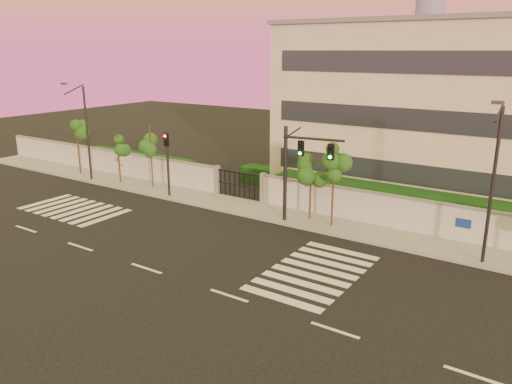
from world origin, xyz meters
TOP-DOWN VIEW (x-y plane):
  - ground at (0.00, 0.00)m, footprint 120.00×120.00m
  - sidewalk at (0.00, 10.50)m, footprint 60.00×3.00m
  - perimeter_wall at (0.10, 12.00)m, footprint 60.00×0.36m
  - hedge_row at (1.17, 14.74)m, footprint 41.00×4.25m
  - institutional_building at (9.00, 21.99)m, footprint 24.40×12.40m
  - road_markings at (-1.58, 3.76)m, footprint 57.00×7.62m
  - street_tree_a at (-18.55, 10.51)m, footprint 1.56×1.24m
  - street_tree_b at (-13.31, 10.27)m, footprint 1.48×1.17m
  - street_tree_c at (-10.06, 10.58)m, footprint 1.34×1.07m
  - street_tree_d at (3.32, 10.66)m, footprint 1.49×1.19m
  - street_tree_e at (4.97, 10.33)m, footprint 1.45×1.15m
  - traffic_signal_main at (2.85, 9.61)m, footprint 3.74×0.71m
  - traffic_signal_secondary at (-7.53, 9.62)m, footprint 0.38×0.35m
  - streetlight_west at (-15.98, 9.40)m, footprint 0.47×1.90m
  - streetlight_east at (13.48, 9.40)m, footprint 0.49×1.96m

SIDE VIEW (x-z plane):
  - ground at x=0.00m, z-range 0.00..0.00m
  - road_markings at x=-1.58m, z-range 0.00..0.02m
  - sidewalk at x=0.00m, z-range 0.00..0.15m
  - hedge_row at x=1.17m, z-range -0.08..1.72m
  - perimeter_wall at x=0.10m, z-range -0.03..2.17m
  - street_tree_b at x=-13.31m, z-range 0.97..5.06m
  - street_tree_d at x=3.32m, z-range 0.98..5.13m
  - traffic_signal_secondary at x=-7.53m, z-range 0.65..5.48m
  - street_tree_a at x=-18.55m, z-range 1.08..5.64m
  - street_tree_c at x=-10.06m, z-range 1.16..6.10m
  - traffic_signal_main at x=2.85m, z-range 0.78..6.72m
  - street_tree_e at x=4.97m, z-range 1.20..6.30m
  - streetlight_west at x=-15.98m, z-range 0.32..8.21m
  - streetlight_east at x=13.48m, z-range 0.33..8.49m
  - institutional_building at x=9.00m, z-range 0.03..12.28m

